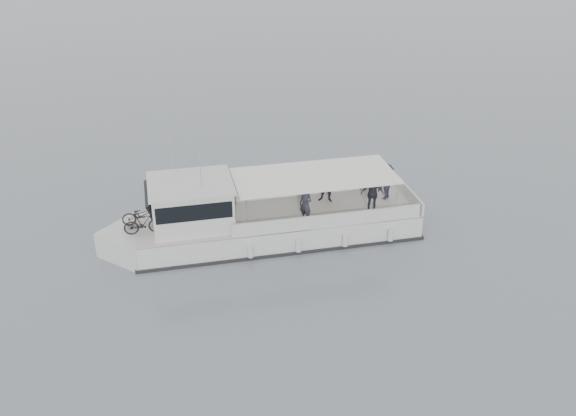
# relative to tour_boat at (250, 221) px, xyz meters

# --- Properties ---
(ground) EXTENTS (1400.00, 1400.00, 0.00)m
(ground) POSITION_rel_tour_boat_xyz_m (5.09, 2.32, -1.04)
(ground) COLOR slate
(ground) RESTS_ON ground
(tour_boat) EXTENTS (14.80, 8.38, 6.36)m
(tour_boat) POSITION_rel_tour_boat_xyz_m (0.00, 0.00, 0.00)
(tour_boat) COLOR silver
(tour_boat) RESTS_ON ground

